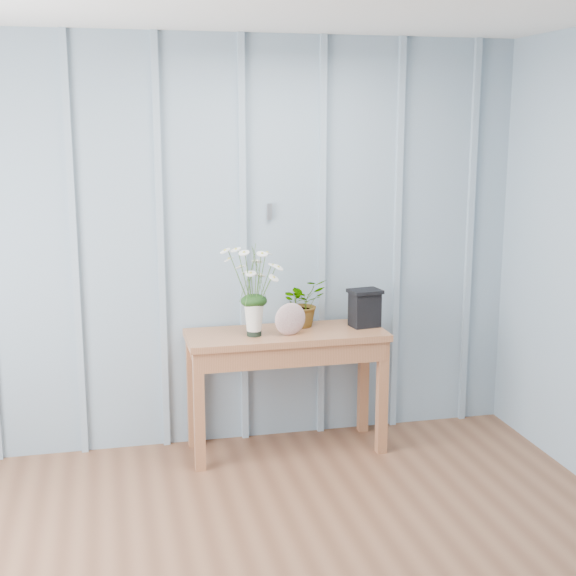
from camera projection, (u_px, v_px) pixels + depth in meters
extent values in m
cube|color=#889EAF|center=(202.00, 246.00, 4.85)|extent=(4.00, 0.01, 2.50)
cube|color=#BABABF|center=(269.00, 212.00, 4.89)|extent=(0.03, 0.01, 0.10)
cube|color=#899FAF|center=(74.00, 251.00, 4.67)|extent=(0.04, 0.03, 2.50)
cube|color=#899FAF|center=(161.00, 248.00, 4.78)|extent=(0.04, 0.03, 2.50)
cube|color=#899FAF|center=(243.00, 245.00, 4.90)|extent=(0.04, 0.03, 2.50)
cube|color=#899FAF|center=(322.00, 242.00, 5.01)|extent=(0.04, 0.03, 2.50)
cube|color=#899FAF|center=(397.00, 240.00, 5.12)|extent=(0.04, 0.03, 2.50)
cube|color=#899FAF|center=(470.00, 237.00, 5.23)|extent=(0.04, 0.03, 2.50)
cube|color=#935937|center=(286.00, 335.00, 4.82)|extent=(1.20, 0.45, 0.04)
cube|color=#935937|center=(286.00, 348.00, 4.84)|extent=(1.13, 0.42, 0.12)
cube|color=#935937|center=(199.00, 412.00, 4.60)|extent=(0.06, 0.06, 0.71)
cube|color=#935937|center=(382.00, 397.00, 4.85)|extent=(0.06, 0.06, 0.71)
cube|color=#935937|center=(192.00, 392.00, 4.95)|extent=(0.06, 0.06, 0.71)
cube|color=#935937|center=(363.00, 379.00, 5.19)|extent=(0.06, 0.06, 0.71)
cylinder|color=black|center=(254.00, 331.00, 4.73)|extent=(0.09, 0.09, 0.05)
cone|color=silver|center=(254.00, 318.00, 4.71)|extent=(0.16, 0.16, 0.20)
ellipsoid|color=black|center=(254.00, 301.00, 4.69)|extent=(0.16, 0.13, 0.08)
imported|color=black|center=(303.00, 302.00, 4.92)|extent=(0.32, 0.30, 0.30)
ellipsoid|color=#8B4856|center=(290.00, 319.00, 4.72)|extent=(0.20, 0.09, 0.20)
cube|color=black|center=(365.00, 310.00, 4.92)|extent=(0.19, 0.15, 0.21)
cube|color=black|center=(365.00, 291.00, 4.90)|extent=(0.21, 0.17, 0.02)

